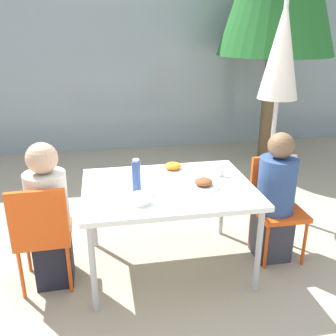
# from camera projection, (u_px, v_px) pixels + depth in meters

# --- Properties ---
(ground_plane) EXTENTS (24.00, 24.00, 0.00)m
(ground_plane) POSITION_uv_depth(u_px,v_px,m) (168.00, 266.00, 3.17)
(ground_plane) COLOR tan
(building_facade) EXTENTS (10.00, 0.20, 3.00)m
(building_facade) POSITION_uv_depth(u_px,v_px,m) (128.00, 54.00, 5.81)
(building_facade) COLOR #89999E
(building_facade) RESTS_ON ground
(dining_table) EXTENTS (1.32, 0.98, 0.74)m
(dining_table) POSITION_uv_depth(u_px,v_px,m) (168.00, 192.00, 2.93)
(dining_table) COLOR white
(dining_table) RESTS_ON ground
(chair_left) EXTENTS (0.41, 0.41, 0.86)m
(chair_left) POSITION_uv_depth(u_px,v_px,m) (42.00, 230.00, 2.74)
(chair_left) COLOR #E54C14
(chair_left) RESTS_ON ground
(person_left) EXTENTS (0.30, 0.30, 1.15)m
(person_left) POSITION_uv_depth(u_px,v_px,m) (49.00, 218.00, 2.80)
(person_left) COLOR black
(person_left) RESTS_ON ground
(chair_right) EXTENTS (0.40, 0.40, 0.86)m
(chair_right) POSITION_uv_depth(u_px,v_px,m) (276.00, 199.00, 3.22)
(chair_right) COLOR #E54C14
(chair_right) RESTS_ON ground
(person_right) EXTENTS (0.31, 0.31, 1.12)m
(person_right) POSITION_uv_depth(u_px,v_px,m) (275.00, 200.00, 3.13)
(person_right) COLOR #383842
(person_right) RESTS_ON ground
(closed_umbrella) EXTENTS (0.39, 0.39, 2.16)m
(closed_umbrella) POSITION_uv_depth(u_px,v_px,m) (281.00, 60.00, 3.56)
(closed_umbrella) COLOR #333333
(closed_umbrella) RESTS_ON ground
(plate_0) EXTENTS (0.25, 0.25, 0.07)m
(plate_0) POSITION_uv_depth(u_px,v_px,m) (203.00, 184.00, 2.89)
(plate_0) COLOR white
(plate_0) RESTS_ON dining_table
(plate_1) EXTENTS (0.26, 0.26, 0.07)m
(plate_1) POSITION_uv_depth(u_px,v_px,m) (173.00, 168.00, 3.22)
(plate_1) COLOR white
(plate_1) RESTS_ON dining_table
(bottle) EXTENTS (0.07, 0.07, 0.25)m
(bottle) POSITION_uv_depth(u_px,v_px,m) (136.00, 176.00, 2.79)
(bottle) COLOR #334C8E
(bottle) RESTS_ON dining_table
(drinking_cup) EXTENTS (0.07, 0.07, 0.11)m
(drinking_cup) POSITION_uv_depth(u_px,v_px,m) (220.00, 169.00, 3.10)
(drinking_cup) COLOR silver
(drinking_cup) RESTS_ON dining_table
(salad_bowl) EXTENTS (0.16, 0.16, 0.06)m
(salad_bowl) POSITION_uv_depth(u_px,v_px,m) (140.00, 199.00, 2.62)
(salad_bowl) COLOR white
(salad_bowl) RESTS_ON dining_table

